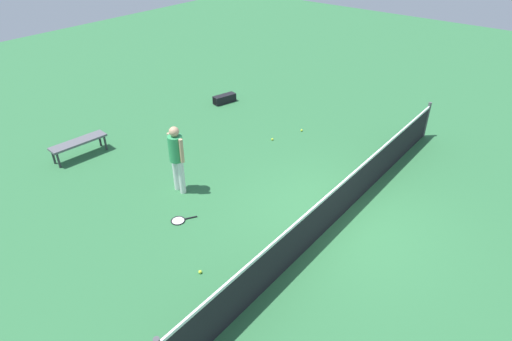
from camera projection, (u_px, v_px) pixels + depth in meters
ground_plane at (339, 218)px, 9.54m from camera, size 40.00×40.00×0.00m
court_net at (341, 199)px, 9.28m from camera, size 10.09×0.09×1.07m
player_near_side at (176, 154)px, 9.91m from camera, size 0.37×0.53×1.70m
tennis_racket_near_player at (179, 220)px, 9.45m from camera, size 0.59×0.45×0.03m
tennis_ball_near_player at (200, 272)px, 8.11m from camera, size 0.07×0.07×0.07m
tennis_ball_by_net at (302, 130)px, 13.10m from camera, size 0.07×0.07×0.07m
tennis_ball_midcourt at (272, 139)px, 12.61m from camera, size 0.07×0.07×0.07m
courtside_bench at (78, 143)px, 11.62m from camera, size 1.53×0.53×0.48m
equipment_bag at (224, 99)px, 14.89m from camera, size 0.84×0.47×0.28m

